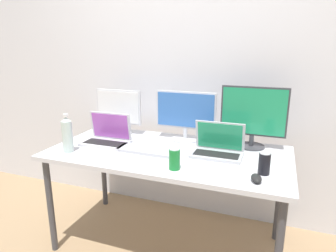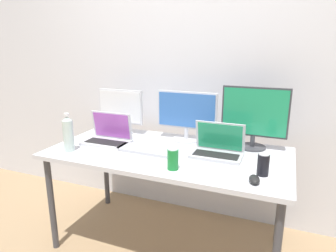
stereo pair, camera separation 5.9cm
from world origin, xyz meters
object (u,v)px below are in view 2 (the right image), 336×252
object	(u,v)px
monitor_right	(254,116)
soda_can_by_laptop	(263,165)
work_desk	(168,159)
mouse_by_keyboard	(254,179)
monitor_center	(187,115)
soda_can_near_keyboard	(173,159)
monitor_left	(121,111)
laptop_silver	(108,136)
water_bottle	(68,134)
laptop_secondary	(218,148)
keyboard_main	(147,150)

from	to	relation	value
monitor_right	soda_can_by_laptop	distance (m)	0.49
work_desk	mouse_by_keyboard	xyz separation A→B (m)	(0.61, -0.28, 0.08)
work_desk	monitor_center	xyz separation A→B (m)	(0.04, 0.28, 0.26)
soda_can_by_laptop	soda_can_near_keyboard	bearing A→B (deg)	-167.39
monitor_left	laptop_silver	distance (m)	0.31
water_bottle	soda_can_by_laptop	size ratio (longest dim) A/B	2.11
monitor_center	mouse_by_keyboard	xyz separation A→B (m)	(0.57, -0.56, -0.18)
monitor_left	soda_can_near_keyboard	distance (m)	0.88
laptop_secondary	keyboard_main	distance (m)	0.48
monitor_left	keyboard_main	distance (m)	0.55
keyboard_main	mouse_by_keyboard	xyz separation A→B (m)	(0.74, -0.22, 0.01)
work_desk	keyboard_main	world-z (taller)	keyboard_main
keyboard_main	mouse_by_keyboard	distance (m)	0.77
work_desk	monitor_center	bearing A→B (deg)	82.78
monitor_center	laptop_secondary	distance (m)	0.41
work_desk	laptop_secondary	xyz separation A→B (m)	(0.34, 0.05, 0.11)
monitor_right	keyboard_main	world-z (taller)	monitor_right
soda_can_near_keyboard	monitor_left	bearing A→B (deg)	140.74
mouse_by_keyboard	soda_can_near_keyboard	xyz separation A→B (m)	(-0.47, 0.00, 0.04)
laptop_silver	soda_can_near_keyboard	xyz separation A→B (m)	(0.62, -0.28, 0.01)
monitor_left	laptop_silver	xyz separation A→B (m)	(0.05, -0.27, -0.13)
monitor_center	laptop_silver	distance (m)	0.61
monitor_right	monitor_left	bearing A→B (deg)	-179.46
monitor_right	work_desk	bearing A→B (deg)	-151.60
monitor_left	monitor_center	world-z (taller)	monitor_center
monitor_right	soda_can_near_keyboard	bearing A→B (deg)	-124.69
soda_can_near_keyboard	soda_can_by_laptop	bearing A→B (deg)	12.61
soda_can_near_keyboard	laptop_silver	bearing A→B (deg)	156.12
laptop_silver	laptop_secondary	world-z (taller)	laptop_silver
monitor_left	work_desk	bearing A→B (deg)	-27.45
monitor_center	laptop_secondary	size ratio (longest dim) A/B	1.40
work_desk	water_bottle	distance (m)	0.71
monitor_center	soda_can_by_laptop	bearing A→B (deg)	-36.51
monitor_left	laptop_secondary	size ratio (longest dim) A/B	1.19
monitor_left	laptop_secondary	xyz separation A→B (m)	(0.87, -0.23, -0.13)
work_desk	laptop_secondary	distance (m)	0.36
work_desk	monitor_center	size ratio (longest dim) A/B	3.53
water_bottle	keyboard_main	bearing A→B (deg)	20.02
monitor_center	keyboard_main	distance (m)	0.43
mouse_by_keyboard	water_bottle	distance (m)	1.25
laptop_secondary	soda_can_near_keyboard	bearing A→B (deg)	-121.23
mouse_by_keyboard	water_bottle	bearing A→B (deg)	166.29
work_desk	laptop_secondary	size ratio (longest dim) A/B	4.94
monitor_right	soda_can_by_laptop	world-z (taller)	monitor_right
keyboard_main	water_bottle	bearing A→B (deg)	-158.18
water_bottle	soda_can_near_keyboard	world-z (taller)	water_bottle
monitor_center	mouse_by_keyboard	world-z (taller)	monitor_center
keyboard_main	mouse_by_keyboard	world-z (taller)	mouse_by_keyboard
monitor_right	soda_can_near_keyboard	size ratio (longest dim) A/B	3.60
monitor_left	monitor_center	size ratio (longest dim) A/B	0.85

